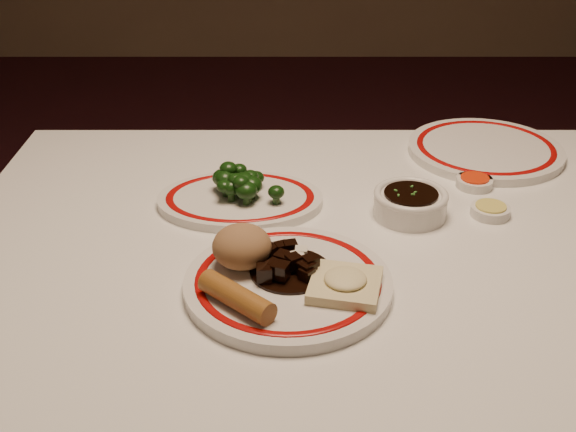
% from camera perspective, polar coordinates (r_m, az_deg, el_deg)
% --- Properties ---
extents(dining_table, '(1.20, 0.90, 0.75)m').
position_cam_1_polar(dining_table, '(1.16, 3.59, -5.88)').
color(dining_table, white).
rests_on(dining_table, ground).
extents(main_plate, '(0.33, 0.33, 0.02)m').
position_cam_1_polar(main_plate, '(1.00, 0.00, -5.35)').
color(main_plate, silver).
rests_on(main_plate, dining_table).
extents(rice_mound, '(0.08, 0.08, 0.06)m').
position_cam_1_polar(rice_mound, '(1.01, -3.66, -2.42)').
color(rice_mound, '#976D47').
rests_on(rice_mound, main_plate).
extents(spring_roll, '(0.11, 0.10, 0.03)m').
position_cam_1_polar(spring_roll, '(0.93, -4.08, -6.39)').
color(spring_roll, '#965F25').
rests_on(spring_roll, main_plate).
extents(fried_wonton, '(0.11, 0.11, 0.03)m').
position_cam_1_polar(fried_wonton, '(0.97, 4.54, -5.32)').
color(fried_wonton, beige).
rests_on(fried_wonton, main_plate).
extents(stirfry_heap, '(0.11, 0.11, 0.03)m').
position_cam_1_polar(stirfry_heap, '(1.00, -0.05, -3.98)').
color(stirfry_heap, black).
rests_on(stirfry_heap, main_plate).
extents(broccoli_plate, '(0.28, 0.24, 0.02)m').
position_cam_1_polar(broccoli_plate, '(1.21, -3.80, 1.30)').
color(broccoli_plate, silver).
rests_on(broccoli_plate, dining_table).
extents(broccoli_pile, '(0.12, 0.11, 0.05)m').
position_cam_1_polar(broccoli_pile, '(1.20, -3.81, 2.66)').
color(broccoli_pile, '#23471C').
rests_on(broccoli_pile, broccoli_plate).
extents(soy_bowl, '(0.12, 0.12, 0.04)m').
position_cam_1_polar(soy_bowl, '(1.19, 9.63, 0.90)').
color(soy_bowl, silver).
rests_on(soy_bowl, dining_table).
extents(sweet_sour_dish, '(0.06, 0.06, 0.02)m').
position_cam_1_polar(sweet_sour_dish, '(1.31, 14.52, 2.60)').
color(sweet_sour_dish, silver).
rests_on(sweet_sour_dish, dining_table).
extents(mustard_dish, '(0.06, 0.06, 0.02)m').
position_cam_1_polar(mustard_dish, '(1.22, 15.69, 0.42)').
color(mustard_dish, silver).
rests_on(mustard_dish, dining_table).
extents(far_plate, '(0.35, 0.35, 0.02)m').
position_cam_1_polar(far_plate, '(1.45, 15.32, 5.11)').
color(far_plate, silver).
rests_on(far_plate, dining_table).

